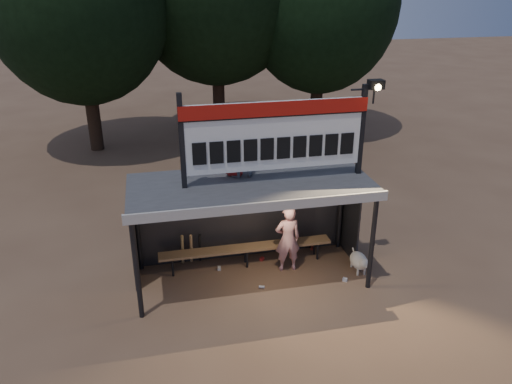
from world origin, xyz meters
The scene contains 11 objects.
ground centered at (0.00, 0.00, 0.00)m, with size 80.00×80.00×0.00m, color brown.
player centered at (0.87, 0.16, 0.79)m, with size 0.58×0.38×1.58m, color white.
child_a centered at (-0.17, 0.37, 2.92)m, with size 0.58×0.45×1.20m, color gray.
child_b centered at (-0.26, 0.41, 2.84)m, with size 0.51×0.33×1.03m, color #A31B19.
dugout_shelter centered at (0.00, 0.24, 1.85)m, with size 5.10×2.08×2.32m.
scoreboard_assembly centered at (0.56, -0.01, 3.32)m, with size 4.10×0.27×1.99m.
bench centered at (0.00, 0.55, 0.43)m, with size 4.00×0.35×0.48m.
tree_right centered at (5.00, 10.50, 5.19)m, with size 6.08×6.08×8.72m.
dog centered at (2.44, -0.29, 0.28)m, with size 0.36×0.81×0.49m.
bats centered at (-1.24, 0.82, 0.43)m, with size 0.47×0.32×0.84m.
litter centered at (0.71, 0.19, 0.04)m, with size 2.76×1.60×0.08m.
Camera 1 is at (-1.90, -9.27, 6.24)m, focal length 35.00 mm.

